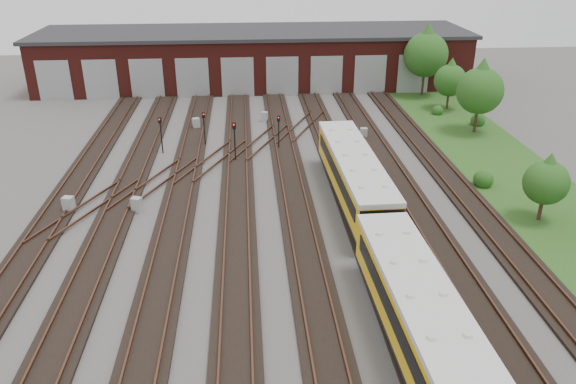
{
  "coord_description": "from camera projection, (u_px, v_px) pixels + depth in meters",
  "views": [
    {
      "loc": [
        -1.2,
        -28.47,
        17.06
      ],
      "look_at": [
        1.29,
        3.7,
        2.0
      ],
      "focal_mm": 35.0,
      "sensor_mm": 36.0,
      "label": 1
    }
  ],
  "objects": [
    {
      "name": "tree_1",
      "position": [
        451.0,
        77.0,
        57.47
      ],
      "size": [
        3.28,
        3.28,
        5.43
      ],
      "color": "#382319",
      "rests_on": "ground"
    },
    {
      "name": "signal_mast_1",
      "position": [
        235.0,
        137.0,
        44.71
      ],
      "size": [
        0.3,
        0.28,
        3.35
      ],
      "rotation": [
        0.0,
        0.0,
        -0.2
      ],
      "color": "black",
      "rests_on": "ground"
    },
    {
      "name": "signal_mast_0",
      "position": [
        161.0,
        130.0,
        46.52
      ],
      "size": [
        0.28,
        0.26,
        3.15
      ],
      "rotation": [
        0.0,
        0.0,
        -0.2
      ],
      "color": "black",
      "rests_on": "ground"
    },
    {
      "name": "relay_cabinet_0",
      "position": [
        69.0,
        205.0,
        37.2
      ],
      "size": [
        0.8,
        0.72,
        1.12
      ],
      "primitive_type": "cube",
      "rotation": [
        0.0,
        0.0,
        -0.27
      ],
      "color": "#A0A3A5",
      "rests_on": "ground"
    },
    {
      "name": "signal_mast_2",
      "position": [
        204.0,
        125.0,
        48.1
      ],
      "size": [
        0.28,
        0.26,
        3.05
      ],
      "rotation": [
        0.0,
        0.0,
        0.25
      ],
      "color": "black",
      "rests_on": "ground"
    },
    {
      "name": "bush_2",
      "position": [
        478.0,
        118.0,
        53.89
      ],
      "size": [
        1.39,
        1.39,
        1.39
      ],
      "primitive_type": "sphere",
      "color": "#1F4D16",
      "rests_on": "ground"
    },
    {
      "name": "metro_train",
      "position": [
        423.0,
        325.0,
        23.73
      ],
      "size": [
        2.99,
        46.99,
        3.09
      ],
      "rotation": [
        0.0,
        0.0,
        0.02
      ],
      "color": "black",
      "rests_on": "ground"
    },
    {
      "name": "relay_cabinet_4",
      "position": [
        364.0,
        133.0,
        50.54
      ],
      "size": [
        0.6,
        0.51,
        0.98
      ],
      "primitive_type": "cube",
      "rotation": [
        0.0,
        0.0,
        -0.03
      ],
      "color": "#A0A3A5",
      "rests_on": "ground"
    },
    {
      "name": "bush_1",
      "position": [
        438.0,
        109.0,
        57.11
      ],
      "size": [
        1.12,
        1.12,
        1.12
      ],
      "primitive_type": "sphere",
      "color": "#1F4D16",
      "rests_on": "ground"
    },
    {
      "name": "grass_verge",
      "position": [
        510.0,
        173.0,
        43.38
      ],
      "size": [
        8.0,
        55.0,
        0.05
      ],
      "primitive_type": "cube",
      "color": "#204818",
      "rests_on": "ground"
    },
    {
      "name": "signal_mast_3",
      "position": [
        279.0,
        128.0,
        47.42
      ],
      "size": [
        0.27,
        0.26,
        3.01
      ],
      "rotation": [
        0.0,
        0.0,
        -0.19
      ],
      "color": "black",
      "rests_on": "ground"
    },
    {
      "name": "ground",
      "position": [
        271.0,
        250.0,
        33.02
      ],
      "size": [
        120.0,
        120.0,
        0.0
      ],
      "primitive_type": "plane",
      "color": "#454340",
      "rests_on": "ground"
    },
    {
      "name": "tree_3",
      "position": [
        547.0,
        178.0,
        35.17
      ],
      "size": [
        2.83,
        2.83,
        4.68
      ],
      "color": "#382319",
      "rests_on": "ground"
    },
    {
      "name": "tree_2",
      "position": [
        481.0,
        85.0,
        50.38
      ],
      "size": [
        4.18,
        4.18,
        6.93
      ],
      "color": "#382319",
      "rests_on": "ground"
    },
    {
      "name": "relay_cabinet_2",
      "position": [
        137.0,
        205.0,
        37.24
      ],
      "size": [
        0.78,
        0.72,
        1.06
      ],
      "primitive_type": "cube",
      "rotation": [
        0.0,
        0.0,
        -0.36
      ],
      "color": "#A0A3A5",
      "rests_on": "ground"
    },
    {
      "name": "relay_cabinet_3",
      "position": [
        265.0,
        117.0,
        55.15
      ],
      "size": [
        0.67,
        0.6,
        0.94
      ],
      "primitive_type": "cube",
      "rotation": [
        0.0,
        0.0,
        -0.26
      ],
      "color": "#A0A3A5",
      "rests_on": "ground"
    },
    {
      "name": "relay_cabinet_1",
      "position": [
        196.0,
        124.0,
        52.95
      ],
      "size": [
        0.77,
        0.71,
        1.05
      ],
      "primitive_type": "cube",
      "rotation": [
        0.0,
        0.0,
        0.35
      ],
      "color": "#A0A3A5",
      "rests_on": "ground"
    },
    {
      "name": "tree_0",
      "position": [
        426.0,
        49.0,
        61.81
      ],
      "size": [
        4.86,
        4.86,
        8.06
      ],
      "color": "#382319",
      "rests_on": "ground"
    },
    {
      "name": "track_network",
      "position": [
        268.0,
        243.0,
        33.5
      ],
      "size": [
        30.4,
        70.0,
        0.33
      ],
      "color": "black",
      "rests_on": "ground"
    },
    {
      "name": "bush_0",
      "position": [
        484.0,
        177.0,
        41.01
      ],
      "size": [
        1.46,
        1.46,
        1.46
      ],
      "primitive_type": "sphere",
      "color": "#1F4D16",
      "rests_on": "ground"
    },
    {
      "name": "maintenance_shed",
      "position": [
        254.0,
        57.0,
        67.78
      ],
      "size": [
        51.0,
        12.5,
        6.35
      ],
      "color": "#581A16",
      "rests_on": "ground"
    }
  ]
}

